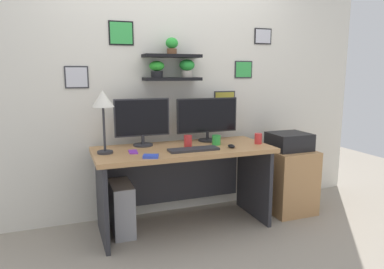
# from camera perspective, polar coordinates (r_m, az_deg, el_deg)

# --- Properties ---
(ground_plane) EXTENTS (8.00, 8.00, 0.00)m
(ground_plane) POSITION_cam_1_polar(r_m,az_deg,el_deg) (3.40, -1.32, -14.60)
(ground_plane) COLOR gray
(back_wall_assembly) EXTENTS (4.40, 0.24, 2.70)m
(back_wall_assembly) POSITION_cam_1_polar(r_m,az_deg,el_deg) (3.50, -3.78, 9.02)
(back_wall_assembly) COLOR silver
(back_wall_assembly) RESTS_ON ground
(desk) EXTENTS (1.59, 0.68, 0.75)m
(desk) POSITION_cam_1_polar(r_m,az_deg,el_deg) (3.26, -1.68, -5.59)
(desk) COLOR tan
(desk) RESTS_ON ground
(monitor_left) EXTENTS (0.51, 0.18, 0.43)m
(monitor_left) POSITION_cam_1_polar(r_m,az_deg,el_deg) (3.24, -8.07, 2.28)
(monitor_left) COLOR #2D2D33
(monitor_left) RESTS_ON desk
(monitor_right) EXTENTS (0.62, 0.18, 0.42)m
(monitor_right) POSITION_cam_1_polar(r_m,az_deg,el_deg) (3.43, 2.49, 2.76)
(monitor_right) COLOR black
(monitor_right) RESTS_ON desk
(keyboard) EXTENTS (0.44, 0.14, 0.02)m
(keyboard) POSITION_cam_1_polar(r_m,az_deg,el_deg) (3.04, 0.26, -2.42)
(keyboard) COLOR #2D2D33
(keyboard) RESTS_ON desk
(computer_mouse) EXTENTS (0.06, 0.09, 0.03)m
(computer_mouse) POSITION_cam_1_polar(r_m,az_deg,el_deg) (3.17, 6.40, -1.88)
(computer_mouse) COLOR black
(computer_mouse) RESTS_ON desk
(desk_lamp) EXTENTS (0.18, 0.18, 0.52)m
(desk_lamp) POSITION_cam_1_polar(r_m,az_deg,el_deg) (2.96, -14.23, 4.92)
(desk_lamp) COLOR #2D2D33
(desk_lamp) RESTS_ON desk
(cell_phone) EXTENTS (0.08, 0.15, 0.01)m
(cell_phone) POSITION_cam_1_polar(r_m,az_deg,el_deg) (3.01, -9.52, -2.79)
(cell_phone) COLOR purple
(cell_phone) RESTS_ON desk
(coffee_mug) EXTENTS (0.08, 0.08, 0.09)m
(coffee_mug) POSITION_cam_1_polar(r_m,az_deg,el_deg) (3.28, 3.96, -0.89)
(coffee_mug) COLOR green
(coffee_mug) RESTS_ON desk
(pen_cup) EXTENTS (0.07, 0.07, 0.10)m
(pen_cup) POSITION_cam_1_polar(r_m,az_deg,el_deg) (3.38, 10.68, -0.65)
(pen_cup) COLOR red
(pen_cup) RESTS_ON desk
(scissors_tray) EXTENTS (0.14, 0.12, 0.02)m
(scissors_tray) POSITION_cam_1_polar(r_m,az_deg,el_deg) (2.81, -6.70, -3.52)
(scissors_tray) COLOR blue
(scissors_tray) RESTS_ON desk
(water_cup) EXTENTS (0.07, 0.07, 0.11)m
(water_cup) POSITION_cam_1_polar(r_m,az_deg,el_deg) (3.16, -0.66, -1.11)
(water_cup) COLOR red
(water_cup) RESTS_ON desk
(drawer_cabinet) EXTENTS (0.44, 0.50, 0.64)m
(drawer_cabinet) POSITION_cam_1_polar(r_m,az_deg,el_deg) (3.78, 15.17, -7.13)
(drawer_cabinet) COLOR tan
(drawer_cabinet) RESTS_ON ground
(printer) EXTENTS (0.38, 0.34, 0.17)m
(printer) POSITION_cam_1_polar(r_m,az_deg,el_deg) (3.69, 15.46, -1.07)
(printer) COLOR black
(printer) RESTS_ON drawer_cabinet
(computer_tower_left) EXTENTS (0.18, 0.40, 0.45)m
(computer_tower_left) POSITION_cam_1_polar(r_m,az_deg,el_deg) (3.25, -11.35, -11.61)
(computer_tower_left) COLOR #99999E
(computer_tower_left) RESTS_ON ground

